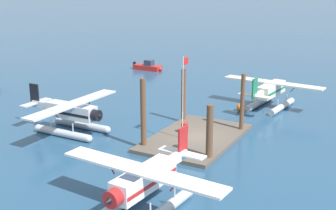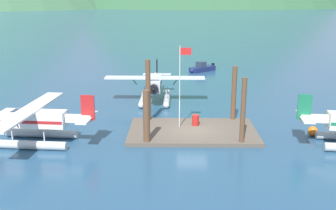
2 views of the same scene
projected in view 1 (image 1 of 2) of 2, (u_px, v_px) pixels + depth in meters
name	position (u px, v px, depth m)	size (l,w,h in m)	color
ground_plane	(195.00, 139.00, 36.43)	(1200.00, 1200.00, 0.00)	navy
dock_platform	(195.00, 138.00, 36.39)	(10.31, 6.35, 0.30)	brown
piling_near_left	(210.00, 133.00, 31.61)	(0.50, 0.50, 4.21)	brown
piling_near_right	(242.00, 103.00, 37.46)	(0.36, 0.36, 5.16)	brown
piling_far_left	(143.00, 114.00, 33.74)	(0.43, 0.43, 5.59)	brown
piling_far_right	(184.00, 96.00, 40.25)	(0.42, 0.42, 5.00)	brown
flagpole	(183.00, 89.00, 34.73)	(0.95, 0.10, 6.72)	silver
fuel_drum	(185.00, 128.00, 37.01)	(0.62, 0.62, 0.88)	#AD1E19
mooring_buoy	(240.00, 107.00, 44.17)	(0.79, 0.79, 0.79)	orange
seaplane_cream_stbd_aft	(271.00, 93.00, 45.08)	(7.95, 10.49, 3.84)	#B7BABF
seaplane_silver_bow_left	(72.00, 115.00, 37.67)	(10.41, 7.98, 3.84)	#B7BABF
seaplane_white_port_aft	(144.00, 185.00, 24.75)	(7.97, 10.48, 3.84)	#B7BABF
boat_red_open_east	(148.00, 67.00, 64.48)	(1.61, 4.89, 1.50)	#B2231E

